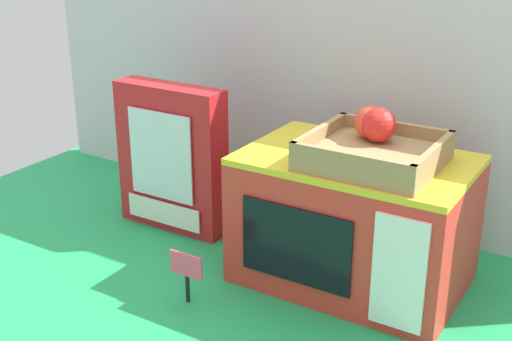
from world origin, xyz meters
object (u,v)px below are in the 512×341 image
object	(u,v)px
food_groups_crate	(374,148)
toy_microwave	(354,220)
price_sign	(186,270)
cookie_set_box	(172,158)

from	to	relation	value
food_groups_crate	toy_microwave	bearing A→B (deg)	164.22
price_sign	food_groups_crate	bearing A→B (deg)	41.12
food_groups_crate	price_sign	distance (m)	0.40
toy_microwave	price_sign	bearing A→B (deg)	-133.54
toy_microwave	food_groups_crate	world-z (taller)	food_groups_crate
food_groups_crate	price_sign	xyz separation A→B (m)	(-0.26, -0.23, -0.22)
toy_microwave	price_sign	size ratio (longest dim) A/B	4.18
toy_microwave	food_groups_crate	size ratio (longest dim) A/B	1.85
food_groups_crate	price_sign	bearing A→B (deg)	-138.88
toy_microwave	cookie_set_box	world-z (taller)	cookie_set_box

